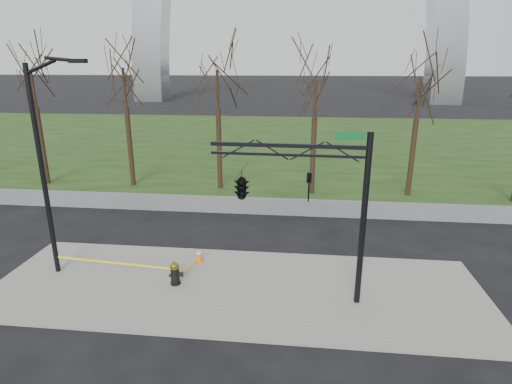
# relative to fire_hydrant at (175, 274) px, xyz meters

# --- Properties ---
(ground) EXTENTS (500.00, 500.00, 0.00)m
(ground) POSITION_rel_fire_hydrant_xyz_m (2.26, 0.06, -0.53)
(ground) COLOR black
(ground) RESTS_ON ground
(sidewalk) EXTENTS (18.00, 6.00, 0.10)m
(sidewalk) POSITION_rel_fire_hydrant_xyz_m (2.26, 0.06, -0.48)
(sidewalk) COLOR slate
(sidewalk) RESTS_ON ground
(grass_strip) EXTENTS (120.00, 40.00, 0.06)m
(grass_strip) POSITION_rel_fire_hydrant_xyz_m (2.26, 30.06, -0.50)
(grass_strip) COLOR #1F3212
(grass_strip) RESTS_ON ground
(guardrail) EXTENTS (60.00, 0.30, 0.90)m
(guardrail) POSITION_rel_fire_hydrant_xyz_m (2.26, 8.06, -0.08)
(guardrail) COLOR #59595B
(guardrail) RESTS_ON ground
(tree_row) EXTENTS (39.98, 4.00, 8.25)m
(tree_row) POSITION_rel_fire_hydrant_xyz_m (-0.75, 12.06, 3.59)
(tree_row) COLOR black
(tree_row) RESTS_ON ground
(fire_hydrant) EXTENTS (0.58, 0.38, 0.93)m
(fire_hydrant) POSITION_rel_fire_hydrant_xyz_m (0.00, 0.00, 0.00)
(fire_hydrant) COLOR black
(fire_hydrant) RESTS_ON sidewalk
(traffic_cone) EXTENTS (0.42, 0.42, 0.62)m
(traffic_cone) POSITION_rel_fire_hydrant_xyz_m (0.45, 1.80, -0.12)
(traffic_cone) COLOR orange
(traffic_cone) RESTS_ON sidewalk
(street_light) EXTENTS (2.39, 0.38, 8.21)m
(street_light) POSITION_rel_fire_hydrant_xyz_m (-4.72, 0.45, 4.17)
(street_light) COLOR black
(street_light) RESTS_ON ground
(traffic_signal_mast) EXTENTS (5.10, 2.50, 6.00)m
(traffic_signal_mast) POSITION_rel_fire_hydrant_xyz_m (3.34, -0.36, 3.62)
(traffic_signal_mast) COLOR black
(traffic_signal_mast) RESTS_ON ground
(caution_tape) EXTENTS (5.40, 1.81, 0.47)m
(caution_tape) POSITION_rel_fire_hydrant_xyz_m (-1.74, 0.42, 0.08)
(caution_tape) COLOR #FFF30D
(caution_tape) RESTS_ON ground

